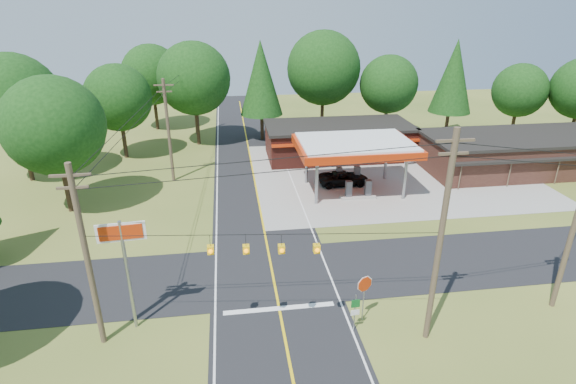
{
  "coord_description": "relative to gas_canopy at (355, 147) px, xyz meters",
  "views": [
    {
      "loc": [
        -2.44,
        -24.84,
        16.61
      ],
      "look_at": [
        2.0,
        7.0,
        2.8
      ],
      "focal_mm": 28.0,
      "sensor_mm": 36.0,
      "label": 1
    }
  ],
  "objects": [
    {
      "name": "utility_pole_north",
      "position": [
        -15.5,
        22.0,
        0.48
      ],
      "size": [
        0.3,
        0.3,
        9.5
      ],
      "color": "#473828",
      "rests_on": "ground"
    },
    {
      "name": "utility_pole_near_left",
      "position": [
        -18.5,
        -18.0,
        0.93
      ],
      "size": [
        1.8,
        0.3,
        10.0
      ],
      "color": "#473828",
      "rests_on": "ground"
    },
    {
      "name": "suv_car",
      "position": [
        -0.5,
        1.5,
        -3.59
      ],
      "size": [
        4.87,
        4.87,
        1.35
      ],
      "primitive_type": "imported",
      "rotation": [
        0.0,
        0.0,
        1.58
      ],
      "color": "black",
      "rests_on": "ground"
    },
    {
      "name": "utility_pole_right_b",
      "position": [
        7.0,
        -18.5,
        0.93
      ],
      "size": [
        1.8,
        0.3,
        10.0
      ],
      "color": "#473828",
      "rests_on": "ground"
    },
    {
      "name": "convenience_store",
      "position": [
        1.0,
        9.98,
        -2.35
      ],
      "size": [
        16.4,
        7.55,
        3.8
      ],
      "color": "#531E17",
      "rests_on": "ground"
    },
    {
      "name": "ground",
      "position": [
        -9.0,
        -13.0,
        -4.27
      ],
      "size": [
        120.0,
        120.0,
        0.0
      ],
      "primitive_type": "plane",
      "color": "#4D6022",
      "rests_on": "ground"
    },
    {
      "name": "main_highway",
      "position": [
        -9.0,
        -13.0,
        -4.26
      ],
      "size": [
        8.0,
        120.0,
        0.02
      ],
      "primitive_type": "cube",
      "color": "black",
      "rests_on": "ground"
    },
    {
      "name": "overhead_beacons",
      "position": [
        -10.0,
        -19.0,
        1.95
      ],
      "size": [
        17.04,
        2.04,
        1.03
      ],
      "color": "black",
      "rests_on": "ground"
    },
    {
      "name": "lane_center_yellow",
      "position": [
        -9.0,
        -13.0,
        -4.24
      ],
      "size": [
        0.15,
        110.0,
        0.0
      ],
      "primitive_type": "cube",
      "color": "yellow",
      "rests_on": "main_highway"
    },
    {
      "name": "cross_road",
      "position": [
        -9.0,
        -13.0,
        -4.25
      ],
      "size": [
        70.0,
        7.0,
        0.02
      ],
      "primitive_type": "cube",
      "color": "black",
      "rests_on": "ground"
    },
    {
      "name": "gas_canopy",
      "position": [
        0.0,
        0.0,
        0.0
      ],
      "size": [
        10.6,
        7.4,
        4.88
      ],
      "color": "gray",
      "rests_on": "ground"
    },
    {
      "name": "treeline_backdrop",
      "position": [
        -8.18,
        11.01,
        3.22
      ],
      "size": [
        70.27,
        51.59,
        13.3
      ],
      "color": "#332316",
      "rests_on": "ground"
    },
    {
      "name": "strip_building",
      "position": [
        19.0,
        2.98,
        -2.35
      ],
      "size": [
        20.4,
        8.75,
        3.8
      ],
      "color": "#361C16",
      "rests_on": "ground"
    },
    {
      "name": "octagonal_stop_sign",
      "position": [
        -4.5,
        -18.24,
        -2.06
      ],
      "size": [
        0.94,
        0.39,
        2.92
      ],
      "color": "gray",
      "rests_on": "ground"
    },
    {
      "name": "utility_pole_far_left",
      "position": [
        -17.0,
        5.0,
        0.93
      ],
      "size": [
        1.8,
        0.3,
        10.0
      ],
      "color": "#473828",
      "rests_on": "ground"
    },
    {
      "name": "sedan_car",
      "position": [
        8.0,
        8.0,
        -3.59
      ],
      "size": [
        4.92,
        4.92,
        1.34
      ],
      "primitive_type": "imported",
      "rotation": [
        0.0,
        0.0,
        0.29
      ],
      "color": "white",
      "rests_on": "ground"
    },
    {
      "name": "big_stop_sign",
      "position": [
        -17.0,
        -17.04,
        0.53
      ],
      "size": [
        2.42,
        0.29,
        6.51
      ],
      "color": "gray",
      "rests_on": "ground"
    },
    {
      "name": "route_sign_post",
      "position": [
        -5.2,
        -19.02,
        -2.86
      ],
      "size": [
        0.48,
        0.1,
        2.34
      ],
      "color": "gray",
      "rests_on": "ground"
    },
    {
      "name": "utility_pole_near_right",
      "position": [
        -1.5,
        -20.0,
        1.69
      ],
      "size": [
        1.8,
        0.3,
        11.5
      ],
      "color": "#473828",
      "rests_on": "ground"
    }
  ]
}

